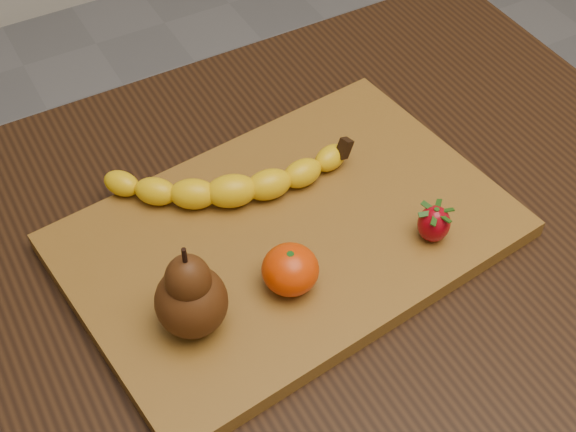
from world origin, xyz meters
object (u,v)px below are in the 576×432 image
table (276,316)px  mandarin (290,270)px  cutting_board (288,235)px  pear (189,289)px

table → mandarin: (-0.01, -0.05, 0.14)m
cutting_board → pear: 0.16m
table → mandarin: mandarin is taller
pear → table: bearing=21.1°
cutting_board → mandarin: size_ratio=8.05×
pear → cutting_board: bearing=24.1°
table → mandarin: 0.15m
table → pear: size_ratio=9.44×
table → cutting_board: cutting_board is taller
mandarin → pear: bearing=177.4°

